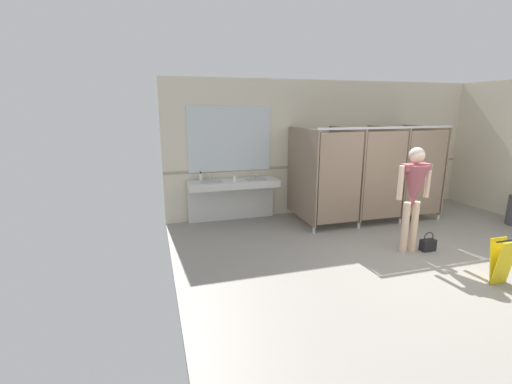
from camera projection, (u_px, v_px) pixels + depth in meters
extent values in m
cube|color=gray|center=(430.00, 268.00, 5.31)|extent=(7.50, 6.89, 0.10)
cube|color=beige|center=(332.00, 147.00, 7.95)|extent=(7.50, 0.12, 2.90)
cube|color=#9E937F|center=(332.00, 165.00, 7.98)|extent=(7.50, 0.01, 0.06)
cube|color=silver|center=(234.00, 184.00, 7.11)|extent=(1.83, 0.54, 0.14)
cube|color=silver|center=(231.00, 202.00, 7.42)|extent=(1.83, 0.08, 0.75)
cube|color=#ADADA8|center=(211.00, 184.00, 6.95)|extent=(0.42, 0.30, 0.11)
cylinder|color=silver|center=(210.00, 177.00, 7.12)|extent=(0.04, 0.04, 0.11)
cylinder|color=silver|center=(210.00, 176.00, 7.05)|extent=(0.03, 0.11, 0.03)
sphere|color=silver|center=(213.00, 178.00, 7.15)|extent=(0.04, 0.04, 0.04)
cube|color=#ADADA8|center=(256.00, 182.00, 7.20)|extent=(0.42, 0.30, 0.11)
cylinder|color=silver|center=(253.00, 175.00, 7.37)|extent=(0.04, 0.04, 0.11)
cylinder|color=silver|center=(254.00, 173.00, 7.31)|extent=(0.03, 0.11, 0.03)
sphere|color=silver|center=(256.00, 176.00, 7.41)|extent=(0.04, 0.04, 0.04)
cube|color=silver|center=(230.00, 139.00, 7.16)|extent=(1.73, 0.02, 1.33)
cube|color=#84705B|center=(301.00, 174.00, 7.01)|extent=(0.03, 1.41, 1.81)
cylinder|color=silver|center=(314.00, 230.00, 6.64)|extent=(0.05, 0.05, 0.12)
cube|color=#84705B|center=(344.00, 172.00, 7.28)|extent=(0.03, 1.41, 1.81)
cylinder|color=silver|center=(359.00, 225.00, 6.91)|extent=(0.05, 0.05, 0.12)
cube|color=#84705B|center=(384.00, 169.00, 7.55)|extent=(0.03, 1.41, 1.81)
cylinder|color=silver|center=(400.00, 221.00, 7.18)|extent=(0.05, 0.05, 0.12)
cube|color=#84705B|center=(421.00, 167.00, 7.82)|extent=(0.03, 1.41, 1.81)
cylinder|color=silver|center=(438.00, 217.00, 7.45)|extent=(0.05, 0.05, 0.12)
cube|color=#84705B|center=(340.00, 179.00, 6.52)|extent=(0.89, 0.03, 1.71)
cube|color=#84705B|center=(385.00, 176.00, 6.79)|extent=(0.89, 0.04, 1.71)
cube|color=#84705B|center=(426.00, 174.00, 7.06)|extent=(0.89, 0.03, 1.71)
cube|color=#B7BABF|center=(389.00, 128.00, 6.57)|extent=(2.97, 0.04, 0.04)
cylinder|color=beige|center=(414.00, 226.00, 5.74)|extent=(0.11, 0.11, 0.85)
cylinder|color=beige|center=(405.00, 228.00, 5.69)|extent=(0.11, 0.11, 0.85)
cone|color=#994C56|center=(414.00, 187.00, 5.56)|extent=(0.40, 0.40, 0.72)
cube|color=#994C56|center=(416.00, 167.00, 5.48)|extent=(0.46, 0.16, 0.10)
cylinder|color=beige|center=(428.00, 181.00, 5.61)|extent=(0.08, 0.08, 0.54)
cylinder|color=beige|center=(401.00, 183.00, 5.46)|extent=(0.08, 0.08, 0.54)
sphere|color=beige|center=(417.00, 156.00, 5.44)|extent=(0.23, 0.23, 0.23)
sphere|color=#A59E93|center=(417.00, 155.00, 5.45)|extent=(0.23, 0.23, 0.23)
cube|color=black|center=(428.00, 245.00, 5.82)|extent=(0.25, 0.13, 0.19)
torus|color=black|center=(429.00, 237.00, 5.79)|extent=(0.19, 0.02, 0.19)
cylinder|color=white|center=(201.00, 177.00, 7.05)|extent=(0.07, 0.07, 0.15)
cylinder|color=black|center=(201.00, 173.00, 7.02)|extent=(0.03, 0.03, 0.04)
cylinder|color=white|center=(235.00, 179.00, 6.95)|extent=(0.07, 0.07, 0.10)
cube|color=yellow|center=(505.00, 263.00, 4.63)|extent=(0.28, 0.10, 0.63)
cube|color=yellow|center=(498.00, 260.00, 4.72)|extent=(0.28, 0.10, 0.63)
cylinder|color=black|center=(505.00, 241.00, 4.61)|extent=(0.28, 0.02, 0.02)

